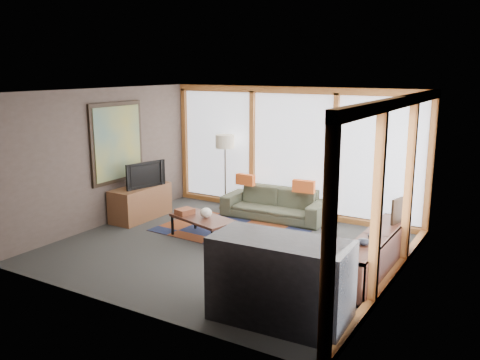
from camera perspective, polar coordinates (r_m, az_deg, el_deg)
The scene contains 17 objects.
ground at distance 8.59m, azimuth -1.38°, elevation -7.68°, with size 5.50×5.50×0.00m, color #292927.
room_envelope at distance 8.43m, azimuth 3.45°, elevation 2.76°, with size 5.52×5.02×2.62m.
rug at distance 9.46m, azimuth -1.22°, elevation -5.73°, with size 2.59×1.67×0.01m, color brown.
sofa at distance 10.18m, azimuth 3.89°, elevation -2.68°, with size 2.07×0.81×0.61m, color #363A2A.
pillow_left at distance 10.41m, azimuth 0.61°, elevation 0.04°, with size 0.41×0.12×0.22m, color #C9521F.
pillow_right at distance 9.87m, azimuth 7.16°, elevation -0.71°, with size 0.43×0.13×0.24m, color #C9521F.
floor_lamp at distance 10.77m, azimuth -1.67°, elevation 0.90°, with size 0.40×0.40×1.59m, color #2F2315, non-canonical shape.
coffee_table at distance 8.99m, azimuth -4.15°, elevation -5.44°, with size 1.20×0.60×0.40m, color #351D16, non-canonical shape.
book_stack at distance 9.14m, azimuth -6.22°, elevation -3.54°, with size 0.24×0.30×0.10m, color brown.
vase at distance 8.88m, azimuth -3.84°, elevation -3.70°, with size 0.21×0.21×0.18m, color beige.
bookshelf at distance 7.74m, azimuth 15.00°, elevation -8.09°, with size 0.44×2.39×0.60m, color #351D16, non-canonical shape.
bowl_a at distance 7.17m, azimuth 13.69°, elevation -6.76°, with size 0.18×0.18×0.09m, color black.
bowl_b at distance 7.45m, azimuth 14.78°, elevation -6.10°, with size 0.17×0.17×0.09m, color black.
shelf_picture at distance 8.22m, azimuth 17.24°, elevation -3.34°, with size 0.04×0.31×0.40m, color black.
tv_console at distance 10.35m, azimuth -11.09°, elevation -2.49°, with size 0.54×1.31×0.65m, color brown.
television at distance 10.18m, azimuth -10.81°, elevation 0.65°, with size 0.89×0.12×0.51m, color black.
bar_counter at distance 6.10m, azimuth 4.53°, elevation -11.21°, with size 1.63×0.76×1.03m, color black.
Camera 1 is at (4.32, -6.81, 2.97)m, focal length 38.00 mm.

